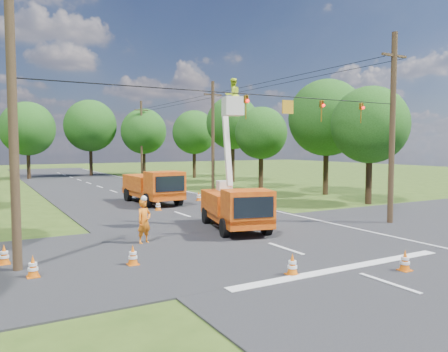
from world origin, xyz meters
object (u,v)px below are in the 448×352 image
traffic_cone_6 (4,255)px  tree_far_a (28,129)px  ground_worker (144,221)px  tree_right_e (194,132)px  traffic_cone_3 (224,203)px  tree_right_b (327,118)px  traffic_cone_8 (158,205)px  pole_right_mid (213,135)px  traffic_cone_2 (239,213)px  pole_right_near (392,127)px  bucket_truck (235,198)px  traffic_cone_1 (405,261)px  pole_left (13,134)px  tree_right_c (261,133)px  pole_right_far (142,138)px  tree_far_c (144,131)px  tree_right_a (370,125)px  traffic_cone_7 (199,196)px  distant_car (158,181)px  second_truck (153,186)px  traffic_cone_5 (33,267)px  tree_far_b (90,126)px  tree_right_d (233,123)px  traffic_cone_0 (292,265)px

traffic_cone_6 → tree_far_a: tree_far_a is taller
ground_worker → tree_right_e: 38.24m
traffic_cone_3 → tree_right_b: (11.54, 3.00, 6.08)m
ground_worker → traffic_cone_8: ground_worker is taller
pole_right_mid → traffic_cone_8: bearing=-133.3°
traffic_cone_2 → pole_right_near: 9.36m
bucket_truck → traffic_cone_1: (1.18, -8.86, -1.23)m
pole_left → tree_right_c: size_ratio=1.15×
pole_right_far → tree_far_a: (-13.50, 3.00, 1.08)m
pole_right_far → tree_far_c: bearing=63.4°
tree_right_a → tree_far_c: bearing=96.3°
traffic_cone_7 → tree_far_c: (5.73, 28.59, 5.70)m
tree_right_b → tree_right_e: 23.04m
tree_right_e → distant_car: bearing=-130.0°
tree_far_a → tree_far_c: size_ratio=1.04×
second_truck → tree_far_a: 30.30m
traffic_cone_8 → tree_far_c: bearing=72.3°
traffic_cone_1 → pole_right_near: size_ratio=0.07×
second_truck → traffic_cone_6: size_ratio=9.11×
second_truck → pole_left: pole_left is taller
traffic_cone_1 → traffic_cone_5: same height
traffic_cone_3 → tree_right_c: tree_right_c is taller
second_truck → distant_car: (4.35, 10.51, -0.58)m
traffic_cone_2 → pole_right_far: pole_right_far is taller
second_truck → tree_right_c: bearing=21.6°
traffic_cone_3 → tree_right_e: 28.51m
pole_right_far → tree_right_b: bearing=-76.9°
distant_car → tree_far_c: (4.88, 17.92, 5.39)m
pole_right_far → tree_far_a: bearing=167.5°
pole_right_mid → traffic_cone_5: bearing=-129.9°
traffic_cone_1 → pole_right_near: bearing=42.4°
traffic_cone_3 → tree_far_a: 35.52m
traffic_cone_6 → tree_far_b: size_ratio=0.07×
distant_car → tree_right_a: size_ratio=0.48×
tree_right_d → traffic_cone_7: bearing=-129.1°
ground_worker → pole_right_near: size_ratio=0.19×
traffic_cone_5 → pole_right_mid: (17.64, 21.08, 4.75)m
tree_right_d → tree_right_a: bearing=-93.5°
distant_car → pole_right_mid: size_ratio=0.39×
traffic_cone_6 → tree_right_c: size_ratio=0.09×
tree_right_e → traffic_cone_1: bearing=-106.5°
traffic_cone_2 → tree_right_d: (12.71, 22.12, 6.32)m
pole_right_mid → tree_far_b: tree_far_b is taller
traffic_cone_1 → pole_left: size_ratio=0.08×
traffic_cone_0 → traffic_cone_2: (4.04, 9.77, 0.00)m
pole_right_mid → tree_right_d: bearing=48.0°
pole_right_far → tree_right_a: bearing=-81.6°
second_truck → tree_right_d: bearing=41.6°
distant_car → pole_right_far: size_ratio=0.39×
ground_worker → tree_right_a: tree_right_a is taller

